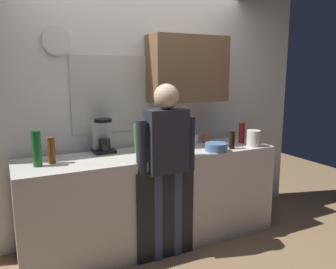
% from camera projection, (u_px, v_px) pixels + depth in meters
% --- Properties ---
extents(ground_plane, '(8.00, 8.00, 0.00)m').
position_uv_depth(ground_plane, '(167.00, 255.00, 3.18)').
color(ground_plane, '#8C6D4C').
extents(kitchen_counter, '(2.53, 0.64, 0.93)m').
position_uv_depth(kitchen_counter, '(153.00, 198.00, 3.36)').
color(kitchen_counter, beige).
rests_on(kitchen_counter, ground_plane).
extents(dishwasher_panel, '(0.56, 0.02, 0.83)m').
position_uv_depth(dishwasher_panel, '(166.00, 215.00, 3.07)').
color(dishwasher_panel, black).
rests_on(dishwasher_panel, ground_plane).
extents(back_wall_assembly, '(4.13, 0.42, 2.60)m').
position_uv_depth(back_wall_assembly, '(143.00, 104.00, 3.57)').
color(back_wall_assembly, white).
rests_on(back_wall_assembly, ground_plane).
extents(coffee_maker, '(0.20, 0.20, 0.33)m').
position_uv_depth(coffee_maker, '(103.00, 137.00, 3.28)').
color(coffee_maker, black).
rests_on(coffee_maker, kitchen_counter).
extents(bottle_green_wine, '(0.07, 0.07, 0.30)m').
position_uv_depth(bottle_green_wine, '(37.00, 149.00, 2.77)').
color(bottle_green_wine, '#195923').
rests_on(bottle_green_wine, kitchen_counter).
extents(bottle_amber_beer, '(0.06, 0.06, 0.23)m').
position_uv_depth(bottle_amber_beer, '(51.00, 150.00, 2.87)').
color(bottle_amber_beer, brown).
rests_on(bottle_amber_beer, kitchen_counter).
extents(bottle_dark_sauce, '(0.06, 0.06, 0.18)m').
position_uv_depth(bottle_dark_sauce, '(232.00, 140.00, 3.42)').
color(bottle_dark_sauce, black).
rests_on(bottle_dark_sauce, kitchen_counter).
extents(bottle_red_vinegar, '(0.06, 0.06, 0.22)m').
position_uv_depth(bottle_red_vinegar, '(242.00, 133.00, 3.72)').
color(bottle_red_vinegar, maroon).
rests_on(bottle_red_vinegar, kitchen_counter).
extents(bottle_clear_soda, '(0.09, 0.09, 0.28)m').
position_uv_depth(bottle_clear_soda, '(138.00, 138.00, 3.25)').
color(bottle_clear_soda, '#2D8C33').
rests_on(bottle_clear_soda, kitchen_counter).
extents(cup_terracotta_mug, '(0.08, 0.08, 0.09)m').
position_uv_depth(cup_terracotta_mug, '(206.00, 139.00, 3.73)').
color(cup_terracotta_mug, '#B26647').
rests_on(cup_terracotta_mug, kitchen_counter).
extents(cup_white_mug, '(0.08, 0.08, 0.10)m').
position_uv_depth(cup_white_mug, '(195.00, 140.00, 3.66)').
color(cup_white_mug, white).
rests_on(cup_white_mug, kitchen_counter).
extents(mixing_bowl, '(0.22, 0.22, 0.08)m').
position_uv_depth(mixing_bowl, '(216.00, 147.00, 3.33)').
color(mixing_bowl, '#4C72A5').
rests_on(mixing_bowl, kitchen_counter).
extents(dish_soap, '(0.06, 0.06, 0.18)m').
position_uv_depth(dish_soap, '(172.00, 148.00, 3.11)').
color(dish_soap, yellow).
rests_on(dish_soap, kitchen_counter).
extents(storage_canister, '(0.14, 0.14, 0.17)m').
position_uv_depth(storage_canister, '(253.00, 138.00, 3.54)').
color(storage_canister, silver).
rests_on(storage_canister, kitchen_counter).
extents(person_at_sink, '(0.57, 0.22, 1.60)m').
position_uv_depth(person_at_sink, '(166.00, 157.00, 3.01)').
color(person_at_sink, '#3F4766').
rests_on(person_at_sink, ground_plane).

